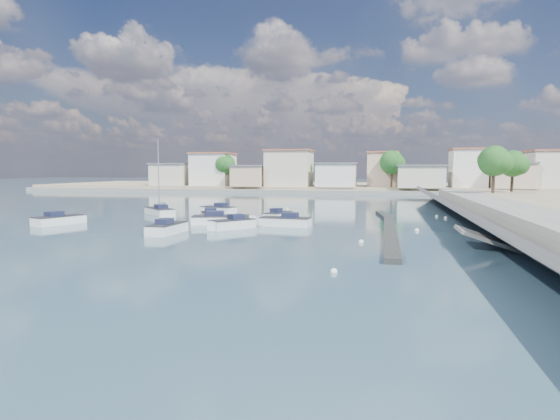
% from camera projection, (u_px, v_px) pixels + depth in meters
% --- Properties ---
extents(ground, '(400.00, 400.00, 0.00)m').
position_uv_depth(ground, '(339.00, 205.00, 69.26)').
color(ground, '#2B4756').
rests_on(ground, ground).
extents(seawall_walkway, '(5.00, 90.00, 1.80)m').
position_uv_depth(seawall_walkway, '(532.00, 222.00, 38.93)').
color(seawall_walkway, slate).
rests_on(seawall_walkway, ground).
extents(breakwater, '(2.00, 31.02, 0.35)m').
position_uv_depth(breakwater, '(389.00, 227.00, 41.19)').
color(breakwater, black).
rests_on(breakwater, ground).
extents(far_shore_land, '(160.00, 40.00, 1.40)m').
position_uv_depth(far_shore_land, '(358.00, 187.00, 119.77)').
color(far_shore_land, gray).
rests_on(far_shore_land, ground).
extents(far_shore_quay, '(160.00, 2.50, 0.80)m').
position_uv_depth(far_shore_quay, '(353.00, 192.00, 99.37)').
color(far_shore_quay, slate).
rests_on(far_shore_quay, ground).
extents(far_town, '(113.01, 12.80, 8.35)m').
position_uv_depth(far_town, '(404.00, 171.00, 102.42)').
color(far_town, beige).
rests_on(far_town, far_shore_land).
extents(shore_trees, '(74.56, 38.32, 7.92)m').
position_uv_depth(shore_trees, '(394.00, 165.00, 94.26)').
color(shore_trees, '#38281E').
rests_on(shore_trees, ground).
extents(motorboat_a, '(1.91, 4.93, 1.48)m').
position_uv_depth(motorboat_a, '(169.00, 229.00, 38.76)').
color(motorboat_a, white).
rests_on(motorboat_a, ground).
extents(motorboat_b, '(2.58, 4.31, 1.48)m').
position_uv_depth(motorboat_b, '(279.00, 216.00, 48.91)').
color(motorboat_b, white).
rests_on(motorboat_b, ground).
extents(motorboat_c, '(5.29, 2.21, 1.48)m').
position_uv_depth(motorboat_c, '(283.00, 222.00, 43.62)').
color(motorboat_c, white).
rests_on(motorboat_c, ground).
extents(motorboat_d, '(3.88, 4.21, 1.48)m').
position_uv_depth(motorboat_d, '(230.00, 225.00, 41.54)').
color(motorboat_d, white).
rests_on(motorboat_d, ground).
extents(motorboat_e, '(3.38, 5.33, 1.48)m').
position_uv_depth(motorboat_e, '(62.00, 220.00, 45.13)').
color(motorboat_e, white).
rests_on(motorboat_e, ground).
extents(motorboat_f, '(4.96, 3.20, 1.48)m').
position_uv_depth(motorboat_f, '(217.00, 210.00, 56.25)').
color(motorboat_f, white).
rests_on(motorboat_f, ground).
extents(motorboat_g, '(3.70, 5.03, 1.48)m').
position_uv_depth(motorboat_g, '(211.00, 217.00, 48.02)').
color(motorboat_g, white).
rests_on(motorboat_g, ground).
extents(motorboat_h, '(6.22, 3.51, 1.48)m').
position_uv_depth(motorboat_h, '(224.00, 220.00, 45.11)').
color(motorboat_h, white).
rests_on(motorboat_h, ground).
extents(sailboat, '(5.23, 5.17, 9.00)m').
position_uv_depth(sailboat, '(159.00, 211.00, 54.18)').
color(sailboat, white).
rests_on(sailboat, ground).
extents(mooring_buoys, '(19.39, 37.14, 0.39)m').
position_uv_depth(mooring_buoys, '(381.00, 226.00, 43.63)').
color(mooring_buoys, white).
rests_on(mooring_buoys, ground).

